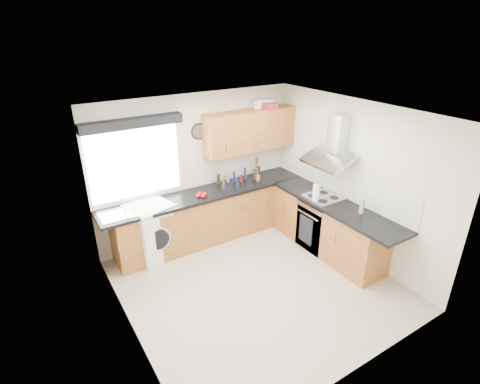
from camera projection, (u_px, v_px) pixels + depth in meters
ground_plane at (257, 284)px, 5.48m from camera, size 3.60×3.60×0.00m
ceiling at (260, 115)px, 4.44m from camera, size 3.60×3.60×0.02m
wall_back at (198, 168)px, 6.35m from camera, size 3.60×0.02×2.50m
wall_front at (366, 280)px, 3.58m from camera, size 3.60×0.02×2.50m
wall_left at (123, 248)px, 4.09m from camera, size 0.02×3.60×2.50m
wall_right at (353, 180)px, 5.84m from camera, size 0.02×3.60×2.50m
window at (135, 162)px, 5.70m from camera, size 1.40×0.02×1.10m
window_blind at (132, 123)px, 5.37m from camera, size 1.50×0.18×0.14m
splashback at (338, 178)px, 6.09m from camera, size 0.01×3.00×0.54m
base_cab_back at (202, 219)px, 6.41m from camera, size 3.00×0.58×0.86m
base_cab_corner at (277, 198)px, 7.18m from camera, size 0.60×0.60×0.86m
base_cab_right at (327, 227)px, 6.15m from camera, size 0.58×2.10×0.86m
worktop_back at (207, 193)px, 6.27m from camera, size 3.60×0.62×0.05m
worktop_right at (337, 206)px, 5.84m from camera, size 0.62×2.42×0.05m
sink at (128, 209)px, 5.59m from camera, size 0.84×0.46×0.10m
oven at (321, 224)px, 6.26m from camera, size 0.56×0.58×0.85m
hob_plate at (323, 197)px, 6.06m from camera, size 0.52×0.52×0.01m
extractor_hood at (333, 146)px, 5.76m from camera, size 0.52×0.78×0.66m
upper_cabinets at (250, 130)px, 6.45m from camera, size 1.70×0.35×0.70m
washing_machine at (152, 231)px, 5.97m from camera, size 0.76×0.75×0.92m
wall_clock at (199, 132)px, 6.10m from camera, size 0.28×0.04×0.28m
casserole at (262, 103)px, 6.49m from camera, size 0.41×0.34×0.15m
storage_box at (270, 106)px, 6.36m from camera, size 0.25×0.22×0.10m
utensil_pot at (257, 171)px, 6.94m from camera, size 0.12×0.12×0.14m
kitchen_roll at (316, 192)px, 5.95m from camera, size 0.14×0.14×0.25m
tomato_cluster at (202, 195)px, 6.07m from camera, size 0.20×0.20×0.07m
jar_0 at (258, 178)px, 6.68m from camera, size 0.07×0.07×0.10m
jar_1 at (245, 174)px, 6.72m from camera, size 0.05×0.05×0.23m
jar_2 at (223, 183)px, 6.32m from camera, size 0.04×0.04×0.24m
jar_3 at (228, 178)px, 6.62m from camera, size 0.05×0.05×0.15m
jar_4 at (241, 178)px, 6.65m from camera, size 0.05×0.05×0.12m
jar_5 at (255, 174)px, 6.73m from camera, size 0.07×0.07×0.19m
jar_6 at (257, 174)px, 6.81m from camera, size 0.05×0.05×0.13m
jar_7 at (234, 177)px, 6.62m from camera, size 0.05×0.05×0.19m
jar_8 at (225, 187)px, 6.27m from camera, size 0.04×0.04×0.15m
jar_9 at (259, 172)px, 6.83m from camera, size 0.04×0.04×0.21m
jar_10 at (219, 179)px, 6.53m from camera, size 0.06×0.06×0.19m
jar_11 at (237, 183)px, 6.36m from camera, size 0.04×0.04×0.19m
bottle_0 at (362, 206)px, 5.52m from camera, size 0.07×0.07×0.23m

